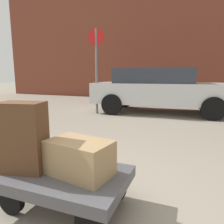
{
  "coord_description": "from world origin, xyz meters",
  "views": [
    {
      "loc": [
        1.02,
        -1.48,
        1.19
      ],
      "look_at": [
        0.0,
        1.2,
        0.69
      ],
      "focal_mm": 33.45,
      "sensor_mm": 36.0,
      "label": 1
    }
  ],
  "objects": [
    {
      "name": "duffel_bag_tan_stacked_top",
      "position": [
        0.15,
        0.02,
        0.49
      ],
      "size": [
        0.6,
        0.43,
        0.3
      ],
      "primitive_type": "cube",
      "rotation": [
        0.0,
        0.0,
        -0.18
      ],
      "color": "#9E7F56",
      "rests_on": "luggage_cart"
    },
    {
      "name": "parked_car",
      "position": [
        0.05,
        5.4,
        0.76
      ],
      "size": [
        4.41,
        2.15,
        1.42
      ],
      "color": "silver",
      "rests_on": "ground_plane"
    },
    {
      "name": "luggage_cart",
      "position": [
        0.0,
        0.0,
        0.27
      ],
      "size": [
        1.13,
        0.72,
        0.34
      ],
      "color": "#4C4C51",
      "rests_on": "ground_plane"
    },
    {
      "name": "no_parking_sign",
      "position": [
        -1.78,
        4.51,
        1.59
      ],
      "size": [
        0.5,
        0.07,
        2.59
      ],
      "color": "slate",
      "rests_on": "ground_plane"
    },
    {
      "name": "suitcase_brown_front_right",
      "position": [
        -0.35,
        -0.1,
        0.65
      ],
      "size": [
        0.43,
        0.31,
        0.63
      ],
      "primitive_type": "cube",
      "rotation": [
        0.0,
        0.0,
        0.21
      ],
      "color": "#51331E",
      "rests_on": "luggage_cart"
    },
    {
      "name": "bollard_kerb_near",
      "position": [
        2.07,
        6.91,
        0.33
      ],
      "size": [
        0.22,
        0.22,
        0.66
      ],
      "primitive_type": "cylinder",
      "color": "#72665B",
      "rests_on": "ground_plane"
    },
    {
      "name": "ground_plane",
      "position": [
        0.0,
        0.0,
        0.0
      ],
      "size": [
        60.0,
        60.0,
        0.0
      ],
      "primitive_type": "plane",
      "color": "gray"
    }
  ]
}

